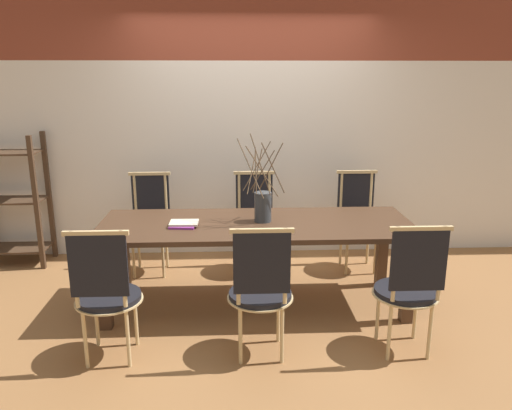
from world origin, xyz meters
TOP-DOWN VIEW (x-y plane):
  - ground_plane at (0.00, 0.00)m, footprint 16.00×16.00m
  - wall_rear at (0.00, 1.35)m, footprint 12.00×0.06m
  - dining_table at (0.00, 0.00)m, footprint 2.56×0.92m
  - chair_near_leftend at (-1.03, -0.81)m, footprint 0.46×0.46m
  - chair_near_left at (-0.01, -0.81)m, footprint 0.46×0.46m
  - chair_near_center at (1.01, -0.81)m, footprint 0.46×0.46m
  - chair_far_leftend at (-1.01, 0.81)m, footprint 0.46×0.46m
  - chair_far_left at (0.02, 0.81)m, footprint 0.46×0.46m
  - chair_far_center at (1.05, 0.81)m, footprint 0.46×0.46m
  - vase_centerpiece at (0.06, 0.04)m, footprint 0.39×0.38m
  - book_stack at (-0.58, -0.07)m, footprint 0.23×0.21m
  - shelving_rack at (-2.43, 1.08)m, footprint 0.67×0.39m

SIDE VIEW (x-z plane):
  - ground_plane at x=0.00m, z-range 0.00..0.00m
  - chair_near_leftend at x=-1.03m, z-range 0.03..1.00m
  - chair_near_left at x=-0.01m, z-range 0.03..1.00m
  - chair_near_center at x=1.01m, z-range 0.03..1.00m
  - chair_far_leftend at x=-1.01m, z-range 0.03..1.00m
  - chair_far_left at x=0.02m, z-range 0.03..1.00m
  - chair_far_center at x=1.05m, z-range 0.03..1.00m
  - dining_table at x=0.00m, z-range 0.28..1.01m
  - shelving_rack at x=-2.43m, z-range 0.00..1.34m
  - book_stack at x=-0.58m, z-range 0.73..0.77m
  - vase_centerpiece at x=0.06m, z-range 0.51..1.24m
  - wall_rear at x=0.00m, z-range 0.00..3.20m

